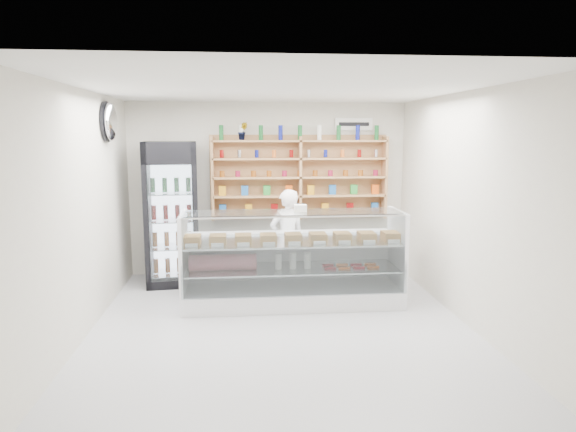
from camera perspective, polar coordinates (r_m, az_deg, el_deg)
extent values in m
plane|color=#A2A2A7|center=(6.34, -0.78, -12.06)|extent=(5.00, 5.00, 0.00)
plane|color=white|center=(5.94, -0.84, 14.03)|extent=(5.00, 5.00, 0.00)
plane|color=beige|center=(8.46, -2.18, 3.04)|extent=(4.50, 0.00, 4.50)
plane|color=beige|center=(3.54, 2.48, -5.42)|extent=(4.50, 0.00, 4.50)
plane|color=beige|center=(6.22, -21.93, 0.22)|extent=(0.00, 5.00, 5.00)
plane|color=beige|center=(6.56, 19.20, 0.79)|extent=(0.00, 5.00, 5.00)
cube|color=white|center=(7.06, 0.50, -8.79)|extent=(2.93, 0.83, 0.24)
cube|color=white|center=(7.31, 0.19, -4.65)|extent=(2.93, 0.05, 0.62)
cube|color=silver|center=(6.95, 0.51, -5.83)|extent=(2.82, 0.73, 0.02)
cube|color=silver|center=(6.87, 0.51, -2.91)|extent=(2.88, 0.76, 0.02)
cube|color=silver|center=(6.50, 0.87, -4.53)|extent=(2.88, 0.12, 1.02)
cube|color=silver|center=(6.75, 0.56, 0.41)|extent=(2.88, 0.58, 0.01)
imported|color=white|center=(7.57, -0.09, -2.65)|extent=(0.64, 0.53, 1.50)
cube|color=black|center=(8.03, -12.79, 0.26)|extent=(0.85, 0.83, 2.18)
cube|color=#330435|center=(7.59, -13.62, 6.77)|extent=(0.77, 0.10, 0.31)
cube|color=silver|center=(7.68, -13.36, -0.89)|extent=(0.66, 0.07, 1.72)
cube|color=#B27C54|center=(8.28, -8.37, 4.14)|extent=(0.04, 0.28, 1.33)
cube|color=#B27C54|center=(8.32, 1.33, 4.26)|extent=(0.04, 0.28, 1.33)
cube|color=#B27C54|center=(8.60, 10.65, 4.27)|extent=(0.04, 0.28, 1.33)
cube|color=#B27C54|center=(8.39, 1.31, 0.25)|extent=(2.80, 0.28, 0.03)
cube|color=#B27C54|center=(8.35, 1.32, 2.28)|extent=(2.80, 0.28, 0.03)
cube|color=#B27C54|center=(8.32, 1.33, 4.33)|extent=(2.80, 0.28, 0.03)
cube|color=#B27C54|center=(8.30, 1.33, 6.40)|extent=(2.80, 0.28, 0.03)
cube|color=#B27C54|center=(8.30, 1.34, 8.33)|extent=(2.80, 0.28, 0.03)
imported|color=#1E6626|center=(8.24, -5.06, 9.37)|extent=(0.17, 0.14, 0.28)
ellipsoid|color=silver|center=(7.30, -19.14, 9.86)|extent=(0.15, 0.50, 0.50)
cube|color=white|center=(8.58, 7.32, 10.09)|extent=(0.62, 0.03, 0.20)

